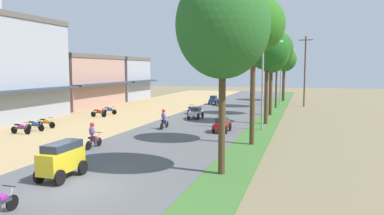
% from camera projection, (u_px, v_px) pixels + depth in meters
% --- Properties ---
extents(ground_plane, '(180.00, 180.00, 0.00)m').
position_uv_depth(ground_plane, '(74.00, 191.00, 15.66)').
color(ground_plane, '#7A6B4C').
extents(road_strip, '(9.00, 140.00, 0.08)m').
position_uv_depth(road_strip, '(74.00, 190.00, 15.66)').
color(road_strip, '#565659').
rests_on(road_strip, ground).
extents(median_strip, '(2.40, 140.00, 0.06)m').
position_uv_depth(median_strip, '(206.00, 204.00, 14.02)').
color(median_strip, '#3D6B2D').
rests_on(median_strip, ground).
extents(shophouse_mid, '(8.43, 13.29, 6.90)m').
position_uv_depth(shophouse_mid, '(79.00, 81.00, 50.18)').
color(shophouse_mid, tan).
rests_on(shophouse_mid, ground).
extents(shophouse_far, '(8.29, 8.90, 6.90)m').
position_uv_depth(shophouse_far, '(120.00, 78.00, 61.47)').
color(shophouse_far, '#999EA8').
rests_on(shophouse_far, ground).
extents(parked_motorbike_second, '(1.80, 0.54, 0.94)m').
position_uv_depth(parked_motorbike_second, '(21.00, 128.00, 28.79)').
color(parked_motorbike_second, black).
rests_on(parked_motorbike_second, dirt_shoulder).
extents(parked_motorbike_third, '(1.80, 0.54, 0.94)m').
position_uv_depth(parked_motorbike_third, '(35.00, 125.00, 30.21)').
color(parked_motorbike_third, black).
rests_on(parked_motorbike_third, dirt_shoulder).
extents(parked_motorbike_fourth, '(1.80, 0.54, 0.94)m').
position_uv_depth(parked_motorbike_fourth, '(46.00, 122.00, 31.73)').
color(parked_motorbike_fourth, black).
rests_on(parked_motorbike_fourth, dirt_shoulder).
extents(parked_motorbike_fifth, '(1.80, 0.54, 0.94)m').
position_uv_depth(parked_motorbike_fifth, '(99.00, 112.00, 38.89)').
color(parked_motorbike_fifth, black).
rests_on(parked_motorbike_fifth, dirt_shoulder).
extents(parked_motorbike_sixth, '(1.80, 0.54, 0.94)m').
position_uv_depth(parked_motorbike_sixth, '(109.00, 110.00, 41.19)').
color(parked_motorbike_sixth, black).
rests_on(parked_motorbike_sixth, dirt_shoulder).
extents(median_tree_nearest, '(4.38, 4.38, 9.52)m').
position_uv_depth(median_tree_nearest, '(223.00, 25.00, 17.29)').
color(median_tree_nearest, '#4C351E').
rests_on(median_tree_nearest, median_strip).
extents(median_tree_second, '(4.03, 4.03, 9.79)m').
position_uv_depth(median_tree_second, '(254.00, 25.00, 24.18)').
color(median_tree_second, '#4C351E').
rests_on(median_tree_second, median_strip).
extents(median_tree_third, '(3.91, 3.91, 8.81)m').
position_uv_depth(median_tree_third, '(267.00, 49.00, 33.54)').
color(median_tree_third, '#4C351E').
rests_on(median_tree_third, median_strip).
extents(median_tree_fourth, '(3.79, 3.79, 8.97)m').
position_uv_depth(median_tree_fourth, '(271.00, 53.00, 39.99)').
color(median_tree_fourth, '#4C351E').
rests_on(median_tree_fourth, median_strip).
extents(median_tree_fifth, '(4.07, 4.07, 9.73)m').
position_uv_depth(median_tree_fifth, '(277.00, 50.00, 47.49)').
color(median_tree_fifth, '#4C351E').
rests_on(median_tree_fifth, median_strip).
extents(median_tree_sixth, '(3.79, 3.79, 8.37)m').
position_uv_depth(median_tree_sixth, '(284.00, 60.00, 57.81)').
color(median_tree_sixth, '#4C351E').
rests_on(median_tree_sixth, median_strip).
extents(streetlamp_near, '(3.16, 0.20, 7.38)m').
position_uv_depth(streetlamp_near, '(263.00, 78.00, 30.41)').
color(streetlamp_near, gray).
rests_on(streetlamp_near, median_strip).
extents(streetlamp_mid, '(3.16, 0.20, 7.91)m').
position_uv_depth(streetlamp_mid, '(281.00, 72.00, 52.43)').
color(streetlamp_mid, gray).
rests_on(streetlamp_mid, median_strip).
extents(streetlamp_far, '(3.16, 0.20, 8.36)m').
position_uv_depth(streetlamp_far, '(285.00, 70.00, 62.72)').
color(streetlamp_far, gray).
rests_on(streetlamp_far, median_strip).
extents(utility_pole_near, '(1.80, 0.20, 9.34)m').
position_uv_depth(utility_pole_near, '(305.00, 70.00, 49.86)').
color(utility_pole_near, brown).
rests_on(utility_pole_near, ground).
extents(car_van_yellow, '(1.19, 2.41, 1.67)m').
position_uv_depth(car_van_yellow, '(62.00, 158.00, 17.02)').
color(car_van_yellow, gold).
rests_on(car_van_yellow, road_strip).
extents(car_sedan_red, '(1.10, 2.26, 1.19)m').
position_uv_depth(car_sedan_red, '(222.00, 124.00, 29.59)').
color(car_sedan_red, red).
rests_on(car_sedan_red, road_strip).
extents(car_sedan_silver, '(1.10, 2.26, 1.19)m').
position_uv_depth(car_sedan_silver, '(196.00, 112.00, 37.55)').
color(car_sedan_silver, '#B7BCC1').
rests_on(car_sedan_silver, road_strip).
extents(car_hatchback_blue, '(1.04, 2.00, 1.23)m').
position_uv_depth(car_hatchback_blue, '(214.00, 100.00, 52.56)').
color(car_hatchback_blue, navy).
rests_on(car_hatchback_blue, road_strip).
extents(motorbike_ahead_second, '(0.54, 1.80, 1.66)m').
position_uv_depth(motorbike_ahead_second, '(93.00, 136.00, 23.56)').
color(motorbike_ahead_second, black).
rests_on(motorbike_ahead_second, road_strip).
extents(motorbike_ahead_third, '(0.54, 1.80, 1.66)m').
position_uv_depth(motorbike_ahead_third, '(164.00, 119.00, 31.23)').
color(motorbike_ahead_third, black).
rests_on(motorbike_ahead_third, road_strip).
extents(motorbike_ahead_fourth, '(0.54, 1.80, 0.94)m').
position_uv_depth(motorbike_ahead_fourth, '(190.00, 109.00, 41.93)').
color(motorbike_ahead_fourth, black).
rests_on(motorbike_ahead_fourth, road_strip).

